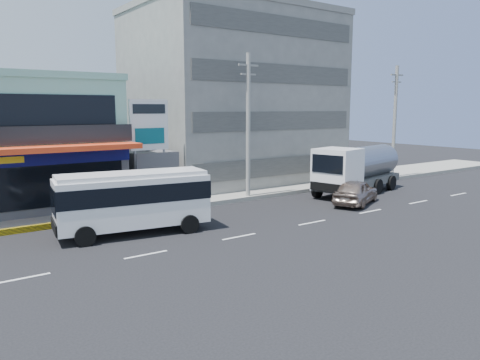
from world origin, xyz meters
name	(u,v)px	position (x,y,z in m)	size (l,w,h in m)	color
ground	(239,237)	(0.00, 0.00, 0.00)	(120.00, 120.00, 0.00)	black
sidewalk	(220,195)	(5.00, 9.50, 0.15)	(70.00, 5.00, 0.30)	gray
shop_building	(7,146)	(-8.00, 13.95, 4.00)	(12.40, 11.70, 8.00)	#49484E
concrete_building	(233,100)	(10.00, 15.00, 7.00)	(16.00, 12.00, 14.00)	gray
gap_structure	(140,175)	(0.00, 12.00, 1.75)	(3.00, 6.00, 3.50)	#49484E
satellite_dish	(145,150)	(0.00, 11.00, 3.58)	(1.50, 1.50, 0.15)	slate
billboard	(149,131)	(-0.50, 9.20, 4.93)	(2.60, 0.18, 6.90)	gray
utility_pole_near	(248,126)	(6.00, 7.40, 5.15)	(1.60, 0.30, 10.00)	#999993
utility_pole_far	(395,122)	(22.00, 7.40, 5.15)	(1.60, 0.30, 10.00)	#999993
minibus	(133,198)	(-4.05, 3.56, 1.88)	(7.81, 3.53, 3.16)	white
sedan	(356,192)	(11.01, 2.08, 0.84)	(1.97, 4.90, 1.67)	tan
tanker_truck	(356,168)	(13.98, 4.65, 1.92)	(9.42, 4.61, 3.57)	white
motorcycle_rider	(122,215)	(-4.00, 5.25, 0.67)	(1.68, 1.13, 2.04)	#600E0D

